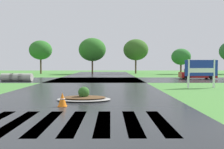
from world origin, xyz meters
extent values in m
cube|color=#232628|center=(0.00, 10.00, 0.00)|extent=(9.96, 80.00, 0.01)
cube|color=#232628|center=(0.00, 23.59, 0.00)|extent=(90.00, 8.97, 0.01)
cube|color=white|center=(-1.35, 3.69, 0.00)|extent=(0.45, 3.41, 0.01)
cube|color=white|center=(-0.45, 3.69, 0.00)|extent=(0.45, 3.41, 0.01)
cube|color=white|center=(0.45, 3.69, 0.00)|extent=(0.45, 3.41, 0.01)
cube|color=white|center=(1.35, 3.69, 0.00)|extent=(0.45, 3.41, 0.01)
cube|color=white|center=(2.25, 3.69, 0.00)|extent=(0.45, 3.41, 0.01)
cube|color=white|center=(3.15, 3.69, 0.00)|extent=(0.45, 3.41, 0.01)
cube|color=white|center=(9.45, 14.63, 1.08)|extent=(0.14, 0.14, 2.15)
cube|color=white|center=(7.41, 14.34, 1.08)|extent=(0.14, 0.14, 2.15)
cube|color=navy|center=(8.43, 14.49, 1.50)|extent=(2.61, 0.45, 1.21)
cube|color=white|center=(8.43, 14.49, 1.32)|extent=(1.99, 0.37, 0.34)
ellipsoid|color=#9E9B93|center=(0.25, 8.24, 0.06)|extent=(2.67, 1.68, 0.12)
ellipsoid|color=brown|center=(0.25, 8.24, 0.15)|extent=(2.19, 1.38, 0.10)
sphere|color=#2D6023|center=(0.25, 8.24, 0.40)|extent=(0.56, 0.56, 0.56)
cube|color=maroon|center=(11.91, 25.08, 0.48)|extent=(4.20, 2.10, 0.62)
cube|color=#1E232B|center=(11.54, 25.10, 1.00)|extent=(2.13, 1.75, 0.41)
cylinder|color=black|center=(13.36, 25.94, 0.32)|extent=(0.65, 0.26, 0.64)
cylinder|color=black|center=(13.23, 24.03, 0.32)|extent=(0.65, 0.26, 0.64)
cylinder|color=black|center=(10.58, 26.12, 0.32)|extent=(0.65, 0.26, 0.64)
cylinder|color=black|center=(10.46, 24.22, 0.32)|extent=(0.65, 0.26, 0.64)
cylinder|color=#9E9B93|center=(-8.98, 21.33, 0.41)|extent=(1.38, 0.92, 0.82)
cylinder|color=#9E9B93|center=(-8.04, 21.26, 0.41)|extent=(1.38, 0.92, 0.82)
cylinder|color=#9E9B93|center=(-7.10, 21.18, 0.41)|extent=(1.38, 0.92, 0.82)
cone|color=orange|center=(-0.47, 6.49, 0.30)|extent=(0.39, 0.39, 0.60)
torus|color=white|center=(-0.47, 6.49, 0.33)|extent=(0.24, 0.24, 0.04)
cube|color=orange|center=(-0.47, 6.49, 0.01)|extent=(0.36, 0.36, 0.03)
cylinder|color=#4C3823|center=(-10.83, 39.79, 1.41)|extent=(0.28, 0.28, 2.81)
ellipsoid|color=#2C6C25|center=(-10.83, 39.79, 4.21)|extent=(3.99, 3.99, 3.40)
cylinder|color=#4C3823|center=(-1.59, 39.00, 1.30)|extent=(0.28, 0.28, 2.60)
ellipsoid|color=#2C6A23|center=(-1.59, 39.00, 4.26)|extent=(4.74, 4.74, 4.03)
cylinder|color=#4C3823|center=(6.14, 40.21, 1.37)|extent=(0.28, 0.28, 2.73)
ellipsoid|color=#366322|center=(6.14, 40.21, 4.29)|extent=(4.47, 4.47, 3.80)
cylinder|color=#4C3823|center=(13.72, 38.21, 0.92)|extent=(0.28, 0.28, 1.84)
ellipsoid|color=#2A6D2A|center=(13.72, 38.21, 2.99)|extent=(3.28, 3.28, 2.79)
camera|label=1|loc=(1.58, -3.91, 1.84)|focal=39.31mm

